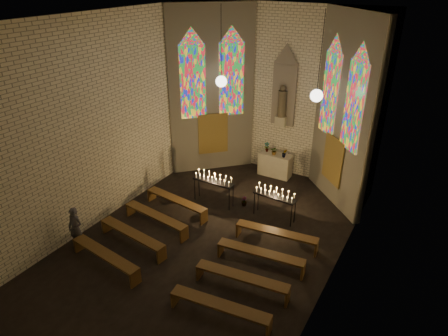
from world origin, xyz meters
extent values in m
plane|color=black|center=(0.00, 0.00, 0.00)|extent=(12.00, 12.00, 0.00)
cube|color=beige|center=(0.00, 6.00, 3.50)|extent=(8.00, 0.02, 7.00)
cube|color=beige|center=(0.00, -6.00, 3.50)|extent=(8.00, 0.02, 7.00)
cube|color=beige|center=(-4.00, 0.00, 3.50)|extent=(0.02, 12.00, 7.00)
cube|color=beige|center=(4.00, 0.00, 3.50)|extent=(0.02, 12.00, 7.00)
cube|color=silver|center=(0.00, 0.00, 7.00)|extent=(8.00, 12.00, 0.01)
cube|color=beige|center=(-2.75, 4.75, 3.50)|extent=(2.72, 2.72, 7.00)
cube|color=beige|center=(2.75, 4.75, 3.50)|extent=(2.72, 2.72, 7.00)
cube|color=#4C3F8C|center=(-3.21, 4.06, 4.00)|extent=(0.78, 0.78, 3.00)
cube|color=#4C3F8C|center=(-2.06, 5.21, 4.00)|extent=(0.78, 0.78, 3.00)
cube|color=#4C3F8C|center=(2.06, 5.21, 4.00)|extent=(0.78, 0.78, 3.00)
cube|color=#4C3F8C|center=(3.21, 4.06, 4.00)|extent=(0.78, 0.78, 3.00)
cube|color=brown|center=(-2.63, 4.63, 1.70)|extent=(0.95, 0.95, 1.80)
cube|color=brown|center=(2.63, 4.63, 1.70)|extent=(0.95, 0.95, 1.80)
cube|color=gray|center=(0.00, 5.92, 3.50)|extent=(1.00, 0.12, 2.60)
cone|color=gray|center=(0.00, 5.92, 5.15)|extent=(1.00, 1.00, 0.80)
cube|color=beige|center=(0.00, 5.78, 2.40)|extent=(0.45, 0.30, 0.40)
cylinder|color=brown|center=(0.00, 5.78, 3.15)|extent=(0.36, 0.36, 1.10)
sphere|color=brown|center=(0.00, 5.78, 3.80)|extent=(0.26, 0.26, 0.26)
sphere|color=white|center=(-1.90, 4.10, 4.20)|extent=(0.44, 0.44, 0.44)
cylinder|color=black|center=(-1.90, 4.10, 5.60)|extent=(0.02, 0.02, 2.80)
sphere|color=white|center=(1.90, 4.10, 4.20)|extent=(0.44, 0.44, 0.44)
cylinder|color=black|center=(1.90, 4.10, 5.60)|extent=(0.02, 0.02, 2.80)
cube|color=beige|center=(0.00, 5.45, 0.50)|extent=(1.40, 0.60, 1.00)
imported|color=#4C723F|center=(-0.46, 5.51, 1.22)|extent=(0.27, 0.23, 0.43)
imported|color=#4C723F|center=(-0.04, 5.37, 1.17)|extent=(0.32, 0.28, 0.35)
imported|color=#4C723F|center=(0.42, 5.35, 1.19)|extent=(0.25, 0.23, 0.37)
imported|color=#4C723F|center=(0.00, 2.56, 0.19)|extent=(0.26, 0.26, 0.37)
cube|color=black|center=(-1.10, 2.14, 0.94)|extent=(1.63, 0.40, 0.05)
cylinder|color=black|center=(-1.86, 1.99, 0.46)|extent=(0.03, 0.03, 0.92)
cylinder|color=black|center=(-0.34, 1.99, 0.46)|extent=(0.03, 0.03, 0.92)
cylinder|color=black|center=(-1.86, 2.29, 0.46)|extent=(0.03, 0.03, 0.92)
cylinder|color=black|center=(-0.34, 2.30, 0.46)|extent=(0.03, 0.03, 0.92)
cube|color=black|center=(1.32, 2.34, 0.90)|extent=(1.59, 0.46, 0.05)
cylinder|color=black|center=(0.58, 2.24, 0.44)|extent=(0.03, 0.03, 0.88)
cylinder|color=black|center=(2.05, 2.15, 0.44)|extent=(0.03, 0.03, 0.88)
cylinder|color=black|center=(0.59, 2.53, 0.44)|extent=(0.03, 0.03, 0.88)
cylinder|color=black|center=(2.07, 2.45, 0.44)|extent=(0.03, 0.03, 0.88)
cube|color=#4F3516|center=(-2.01, 0.97, 0.49)|extent=(2.72, 0.70, 0.06)
cube|color=#4F3516|center=(-3.31, 1.13, 0.24)|extent=(0.11, 0.38, 0.49)
cube|color=#4F3516|center=(-0.70, 0.82, 0.24)|extent=(0.11, 0.38, 0.49)
cube|color=#4F3516|center=(2.01, 0.97, 0.49)|extent=(2.72, 0.70, 0.06)
cube|color=#4F3516|center=(0.70, 0.82, 0.24)|extent=(0.11, 0.38, 0.49)
cube|color=#4F3516|center=(3.31, 1.13, 0.24)|extent=(0.11, 0.38, 0.49)
cube|color=#4F3516|center=(-2.01, -0.23, 0.49)|extent=(2.72, 0.70, 0.06)
cube|color=#4F3516|center=(-3.31, -0.07, 0.24)|extent=(0.11, 0.38, 0.49)
cube|color=#4F3516|center=(-0.70, -0.38, 0.24)|extent=(0.11, 0.38, 0.49)
cube|color=#4F3516|center=(2.01, -0.23, 0.49)|extent=(2.72, 0.70, 0.06)
cube|color=#4F3516|center=(0.70, -0.38, 0.24)|extent=(0.11, 0.38, 0.49)
cube|color=#4F3516|center=(3.31, -0.07, 0.24)|extent=(0.11, 0.38, 0.49)
cube|color=#4F3516|center=(-2.01, -1.43, 0.49)|extent=(2.72, 0.70, 0.06)
cube|color=#4F3516|center=(-3.31, -1.27, 0.24)|extent=(0.11, 0.38, 0.49)
cube|color=#4F3516|center=(-0.70, -1.58, 0.24)|extent=(0.11, 0.38, 0.49)
cube|color=#4F3516|center=(2.01, -1.43, 0.49)|extent=(2.72, 0.70, 0.06)
cube|color=#4F3516|center=(0.70, -1.58, 0.24)|extent=(0.11, 0.38, 0.49)
cube|color=#4F3516|center=(3.31, -1.27, 0.24)|extent=(0.11, 0.38, 0.49)
cube|color=#4F3516|center=(-2.01, -2.63, 0.49)|extent=(2.72, 0.70, 0.06)
cube|color=#4F3516|center=(-3.31, -2.47, 0.24)|extent=(0.11, 0.38, 0.49)
cube|color=#4F3516|center=(-0.70, -2.78, 0.24)|extent=(0.11, 0.38, 0.49)
cube|color=#4F3516|center=(2.01, -2.63, 0.49)|extent=(2.72, 0.70, 0.06)
cube|color=#4F3516|center=(0.70, -2.78, 0.24)|extent=(0.11, 0.38, 0.49)
cube|color=#4F3516|center=(3.31, -2.47, 0.24)|extent=(0.11, 0.38, 0.49)
imported|color=#43434C|center=(-3.50, -2.36, 0.72)|extent=(0.57, 0.41, 1.44)
camera|label=1|loc=(5.84, -9.04, 8.16)|focal=32.00mm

